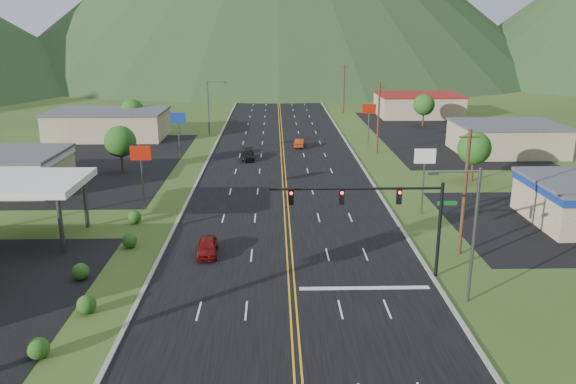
{
  "coord_description": "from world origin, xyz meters",
  "views": [
    {
      "loc": [
        -1.14,
        -23.05,
        17.27
      ],
      "look_at": [
        -0.06,
        20.45,
        4.5
      ],
      "focal_mm": 35.0,
      "sensor_mm": 36.0,
      "label": 1
    }
  ],
  "objects_px": {
    "streetlight_west": "(210,104)",
    "car_dark_mid": "(248,155)",
    "streetlight_east": "(470,227)",
    "car_red_far": "(300,143)",
    "gas_canopy": "(22,184)",
    "traffic_signal": "(384,206)",
    "car_red_near": "(207,247)"
  },
  "relations": [
    {
      "from": "streetlight_east",
      "to": "car_red_near",
      "type": "bearing_deg",
      "value": 154.97
    },
    {
      "from": "streetlight_east",
      "to": "car_red_near",
      "type": "distance_m",
      "value": 20.0
    },
    {
      "from": "traffic_signal",
      "to": "car_dark_mid",
      "type": "distance_m",
      "value": 39.38
    },
    {
      "from": "traffic_signal",
      "to": "car_dark_mid",
      "type": "xyz_separation_m",
      "value": [
        -11.26,
        37.44,
        -4.7
      ]
    },
    {
      "from": "gas_canopy",
      "to": "car_red_near",
      "type": "relative_size",
      "value": 2.57
    },
    {
      "from": "traffic_signal",
      "to": "gas_canopy",
      "type": "height_order",
      "value": "traffic_signal"
    },
    {
      "from": "car_red_near",
      "to": "car_red_far",
      "type": "distance_m",
      "value": 42.45
    },
    {
      "from": "streetlight_west",
      "to": "car_dark_mid",
      "type": "height_order",
      "value": "streetlight_west"
    },
    {
      "from": "traffic_signal",
      "to": "gas_canopy",
      "type": "distance_m",
      "value": 29.59
    },
    {
      "from": "car_red_far",
      "to": "streetlight_east",
      "type": "bearing_deg",
      "value": 107.56
    },
    {
      "from": "car_red_near",
      "to": "car_red_far",
      "type": "bearing_deg",
      "value": 74.1
    },
    {
      "from": "traffic_signal",
      "to": "streetlight_west",
      "type": "xyz_separation_m",
      "value": [
        -18.16,
        56.0,
        -0.15
      ]
    },
    {
      "from": "car_dark_mid",
      "to": "car_red_far",
      "type": "relative_size",
      "value": 1.14
    },
    {
      "from": "streetlight_east",
      "to": "car_red_near",
      "type": "xyz_separation_m",
      "value": [
        -17.65,
        8.24,
        -4.52
      ]
    },
    {
      "from": "traffic_signal",
      "to": "streetlight_east",
      "type": "distance_m",
      "value": 6.17
    },
    {
      "from": "streetlight_west",
      "to": "streetlight_east",
      "type": "bearing_deg",
      "value": -69.14
    },
    {
      "from": "streetlight_west",
      "to": "car_red_far",
      "type": "distance_m",
      "value": 18.26
    },
    {
      "from": "traffic_signal",
      "to": "car_red_near",
      "type": "xyz_separation_m",
      "value": [
        -12.96,
        4.25,
        -4.67
      ]
    },
    {
      "from": "streetlight_west",
      "to": "car_dark_mid",
      "type": "bearing_deg",
      "value": -69.59
    },
    {
      "from": "car_dark_mid",
      "to": "car_red_far",
      "type": "xyz_separation_m",
      "value": [
        7.46,
        8.25,
        -0.0
      ]
    },
    {
      "from": "car_dark_mid",
      "to": "streetlight_east",
      "type": "bearing_deg",
      "value": -71.68
    },
    {
      "from": "traffic_signal",
      "to": "car_red_far",
      "type": "distance_m",
      "value": 46.09
    },
    {
      "from": "car_red_near",
      "to": "gas_canopy",
      "type": "bearing_deg",
      "value": 162.96
    },
    {
      "from": "streetlight_east",
      "to": "traffic_signal",
      "type": "bearing_deg",
      "value": 139.61
    },
    {
      "from": "car_red_near",
      "to": "car_dark_mid",
      "type": "relative_size",
      "value": 0.89
    },
    {
      "from": "gas_canopy",
      "to": "car_dark_mid",
      "type": "xyz_separation_m",
      "value": [
        17.23,
        29.44,
        -4.24
      ]
    },
    {
      "from": "traffic_signal",
      "to": "car_red_far",
      "type": "xyz_separation_m",
      "value": [
        -3.8,
        45.7,
        -4.7
      ]
    },
    {
      "from": "gas_canopy",
      "to": "streetlight_west",
      "type": "bearing_deg",
      "value": 77.87
    },
    {
      "from": "traffic_signal",
      "to": "car_red_far",
      "type": "bearing_deg",
      "value": 94.75
    },
    {
      "from": "gas_canopy",
      "to": "car_dark_mid",
      "type": "height_order",
      "value": "gas_canopy"
    },
    {
      "from": "streetlight_east",
      "to": "car_red_near",
      "type": "height_order",
      "value": "streetlight_east"
    },
    {
      "from": "traffic_signal",
      "to": "streetlight_east",
      "type": "bearing_deg",
      "value": -40.39
    }
  ]
}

